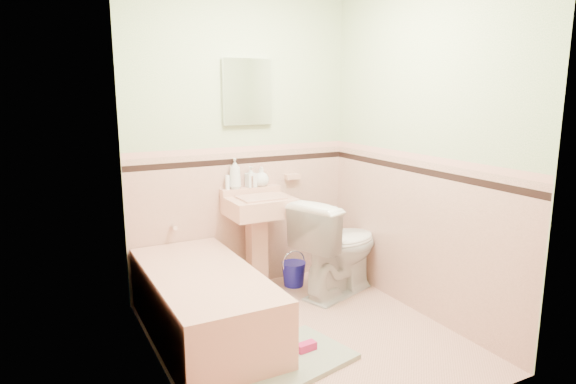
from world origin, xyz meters
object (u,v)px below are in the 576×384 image
soap_bottle_right (261,177)px  shoe (306,347)px  medicine_cabinet (247,92)px  bucket (294,274)px  sink (260,246)px  toilet (338,246)px  soap_bottle_mid (251,177)px  bathtub (204,306)px  soap_bottle_left (235,173)px

soap_bottle_right → shoe: size_ratio=1.25×
medicine_cabinet → soap_bottle_right: 0.73m
medicine_cabinet → bucket: (0.33, -0.21, -1.59)m
sink → toilet: (0.58, -0.32, -0.00)m
soap_bottle_mid → toilet: 0.95m
medicine_cabinet → bathtub: bearing=-132.6°
bathtub → bucket: bearing=27.6°
soap_bottle_right → bucket: size_ratio=0.78×
soap_bottle_mid → bucket: (0.32, -0.18, -0.88)m
toilet → bucket: toilet is taller
sink → soap_bottle_right: soap_bottle_right is taller
soap_bottle_mid → shoe: soap_bottle_mid is taller
sink → medicine_cabinet: bearing=90.0°
soap_bottle_mid → shoe: (-0.18, -1.28, -0.93)m
toilet → shoe: 1.14m
bathtub → sink: sink is taller
soap_bottle_left → soap_bottle_right: size_ratio=1.56×
bathtub → soap_bottle_right: size_ratio=9.02×
sink → soap_bottle_right: size_ratio=5.04×
soap_bottle_left → bucket: 1.05m
bucket → shoe: size_ratio=1.61×
bathtub → bucket: bathtub is taller
soap_bottle_left → shoe: bearing=-91.4°
bathtub → bucket: size_ratio=7.00×
toilet → bucket: (-0.25, 0.32, -0.31)m
sink → bathtub: bearing=-142.1°
sink → soap_bottle_right: 0.60m
bathtub → soap_bottle_left: (0.54, 0.71, 0.80)m
medicine_cabinet → soap_bottle_left: 0.69m
shoe → bathtub: bearing=125.9°
soap_bottle_left → shoe: (-0.03, -1.28, -0.97)m
soap_bottle_mid → shoe: bearing=-97.9°
bathtub → medicine_cabinet: bearing=47.4°
shoe → medicine_cabinet: bearing=76.6°
soap_bottle_right → shoe: (-0.28, -1.28, -0.92)m
bucket → soap_bottle_left: bearing=158.6°
bucket → shoe: bucket is taller
sink → bucket: bearing=-0.6°
medicine_cabinet → soap_bottle_left: size_ratio=2.09×
shoe → soap_bottle_mid: bearing=76.1°
medicine_cabinet → soap_bottle_left: medicine_cabinet is taller
medicine_cabinet → bucket: 1.64m
soap_bottle_left → medicine_cabinet: bearing=12.1°
bathtub → sink: bearing=37.9°
soap_bottle_right → soap_bottle_mid: bearing=180.0°
soap_bottle_left → bucket: bearing=-21.4°
medicine_cabinet → toilet: 1.50m
bathtub → shoe: bathtub is taller
toilet → shoe: bearing=116.2°
medicine_cabinet → toilet: size_ratio=0.65×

